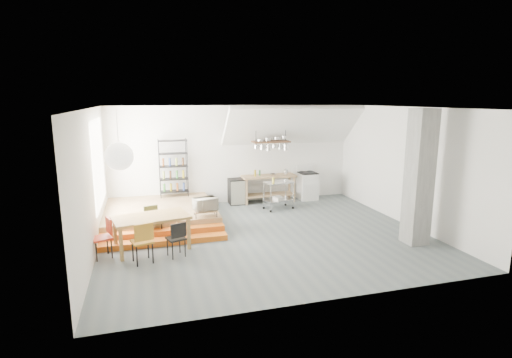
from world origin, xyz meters
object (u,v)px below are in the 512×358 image
object	(u,v)px
dining_table	(151,220)
rolling_cart	(279,191)
stove	(307,185)
mini_fridge	(236,191)

from	to	relation	value
dining_table	rolling_cart	xyz separation A→B (m)	(3.91, 2.42, -0.14)
rolling_cart	dining_table	bearing A→B (deg)	-160.94
stove	rolling_cart	distance (m)	1.66
dining_table	mini_fridge	world-z (taller)	mini_fridge
rolling_cart	stove	bearing A→B (deg)	21.48
rolling_cart	mini_fridge	size ratio (longest dim) A/B	1.16
stove	dining_table	world-z (taller)	stove
dining_table	mini_fridge	size ratio (longest dim) A/B	2.17
mini_fridge	rolling_cart	bearing A→B (deg)	-41.00
stove	mini_fridge	distance (m)	2.50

